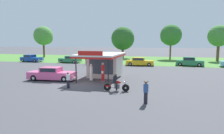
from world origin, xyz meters
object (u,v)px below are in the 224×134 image
(parked_car_back_row_right, at_px, (107,61))
(bystander_strolling_foreground, at_px, (86,60))
(gas_pump_offside, at_px, (103,73))
(motorcycle_with_rider, at_px, (116,84))
(parked_car_back_row_far_left, at_px, (190,62))
(parked_car_second_row_spare, at_px, (140,62))
(bystander_chatting_near_pumps, at_px, (146,92))
(featured_classic_sedan, at_px, (52,74))
(bystander_standing_back_lot, at_px, (68,80))
(parked_car_back_row_centre, at_px, (70,60))
(gas_pump_nearside, at_px, (91,73))
(parked_car_back_row_centre_left, at_px, (31,58))

(parked_car_back_row_right, xyz_separation_m, bystander_strolling_foreground, (-3.49, -2.12, 0.23))
(gas_pump_offside, relative_size, bystander_strolling_foreground, 1.19)
(motorcycle_with_rider, relative_size, parked_car_back_row_far_left, 0.45)
(parked_car_second_row_spare, height_order, bystander_strolling_foreground, bystander_strolling_foreground)
(gas_pump_offside, relative_size, bystander_chatting_near_pumps, 1.30)
(parked_car_back_row_far_left, bearing_deg, featured_classic_sedan, -132.86)
(featured_classic_sedan, distance_m, bystander_standing_back_lot, 4.64)
(parked_car_back_row_centre, xyz_separation_m, bystander_chatting_near_pumps, (17.66, -23.63, 0.20))
(featured_classic_sedan, xyz_separation_m, parked_car_second_row_spare, (7.97, 16.37, 0.02))
(bystander_strolling_foreground, bearing_deg, featured_classic_sedan, -82.16)
(gas_pump_nearside, height_order, parked_car_second_row_spare, gas_pump_nearside)
(parked_car_second_row_spare, height_order, parked_car_back_row_far_left, parked_car_back_row_far_left)
(featured_classic_sedan, relative_size, parked_car_back_row_centre_left, 1.03)
(gas_pump_nearside, height_order, motorcycle_with_rider, gas_pump_nearside)
(gas_pump_nearside, distance_m, parked_car_second_row_spare, 16.09)
(parked_car_back_row_far_left, xyz_separation_m, parked_car_back_row_right, (-15.40, -0.79, -0.03))
(gas_pump_offside, xyz_separation_m, parked_car_second_row_spare, (2.21, 15.69, -0.26))
(gas_pump_nearside, xyz_separation_m, bystander_standing_back_lot, (-0.87, -3.67, -0.08))
(featured_classic_sedan, bearing_deg, parked_car_back_row_centre, 110.90)
(bystander_standing_back_lot, bearing_deg, parked_car_back_row_far_left, 57.86)
(motorcycle_with_rider, bearing_deg, gas_pump_nearside, 135.09)
(motorcycle_with_rider, height_order, parked_car_back_row_centre, motorcycle_with_rider)
(gas_pump_offside, distance_m, bystander_chatting_near_pumps, 8.28)
(parked_car_back_row_far_left, height_order, bystander_strolling_foreground, bystander_strolling_foreground)
(bystander_standing_back_lot, bearing_deg, parked_car_second_row_spare, 77.12)
(parked_car_back_row_centre, height_order, parked_car_second_row_spare, parked_car_second_row_spare)
(parked_car_back_row_centre_left, relative_size, bystander_standing_back_lot, 3.61)
(gas_pump_nearside, distance_m, motorcycle_with_rider, 5.20)
(parked_car_back_row_far_left, relative_size, bystander_chatting_near_pumps, 3.16)
(parked_car_second_row_spare, distance_m, parked_car_back_row_far_left, 9.00)
(featured_classic_sedan, relative_size, parked_car_back_row_centre, 1.10)
(bystander_strolling_foreground, bearing_deg, parked_car_back_row_centre, 150.98)
(gas_pump_nearside, relative_size, featured_classic_sedan, 0.34)
(gas_pump_offside, bearing_deg, parked_car_second_row_spare, 81.98)
(motorcycle_with_rider, xyz_separation_m, parked_car_back_row_centre, (-14.89, 20.79, 0.00))
(parked_car_second_row_spare, bearing_deg, motorcycle_with_rider, -89.63)
(bystander_chatting_near_pumps, bearing_deg, featured_classic_sedan, 151.76)
(parked_car_back_row_centre, xyz_separation_m, bystander_strolling_foreground, (4.70, -2.61, 0.27))
(parked_car_back_row_right, bearing_deg, motorcycle_with_rider, -71.75)
(parked_car_second_row_spare, relative_size, parked_car_back_row_centre_left, 0.97)
(bystander_strolling_foreground, bearing_deg, bystander_chatting_near_pumps, -58.35)
(parked_car_back_row_far_left, distance_m, bystander_strolling_foreground, 19.11)
(bystander_standing_back_lot, bearing_deg, gas_pump_nearside, 76.67)
(parked_car_back_row_right, bearing_deg, parked_car_back_row_centre_left, 179.01)
(parked_car_back_row_right, bearing_deg, parked_car_back_row_centre, 176.61)
(gas_pump_nearside, bearing_deg, gas_pump_offside, 0.00)
(parked_car_second_row_spare, height_order, parked_car_back_row_right, parked_car_back_row_right)
(motorcycle_with_rider, distance_m, parked_car_second_row_spare, 19.36)
(parked_car_second_row_spare, height_order, bystander_standing_back_lot, bystander_standing_back_lot)
(bystander_chatting_near_pumps, height_order, bystander_standing_back_lot, bystander_chatting_near_pumps)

